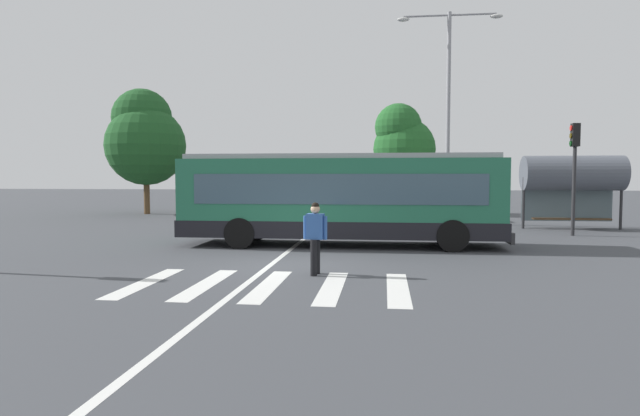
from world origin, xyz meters
The scene contains 15 objects.
ground_plane centered at (0.00, 0.00, 0.00)m, with size 160.00×160.00×0.00m, color #424449.
city_transit_bus centered at (1.02, 4.11, 1.59)m, with size 10.74×2.71×3.06m.
pedestrian_crossing_street centered at (0.87, -1.32, 0.97)m, with size 0.58×0.43×1.72m.
parked_car_red centered at (-4.38, 15.14, 0.77)m, with size 1.99×4.56×1.35m.
parked_car_blue centered at (-1.54, 15.07, 0.77)m, with size 2.04×4.58×1.35m.
parked_car_black centered at (1.15, 14.88, 0.77)m, with size 1.98×4.55×1.35m.
parked_car_white centered at (3.69, 14.92, 0.77)m, with size 2.03×4.58×1.35m.
parked_car_champagne centered at (6.29, 15.09, 0.77)m, with size 2.01×4.57×1.35m.
traffic_light_far_corner centered at (9.87, 8.15, 2.97)m, with size 0.33×0.32×4.40m.
bus_stop_shelter centered at (10.75, 10.94, 2.42)m, with size 4.24×1.54×3.25m.
twin_arm_street_lamp centered at (5.54, 12.82, 6.23)m, with size 4.99×0.32×10.23m.
background_tree_left centered at (-12.31, 17.81, 4.75)m, with size 4.90×4.90×7.80m.
background_tree_right centered at (3.61, 19.85, 4.44)m, with size 3.88×3.88×6.86m.
crosswalk_painted_stripes centered at (0.04, -2.69, 0.00)m, with size 5.92×3.36×0.01m.
lane_center_line centered at (-0.48, 2.00, 0.00)m, with size 0.16×24.00×0.01m, color silver.
Camera 1 is at (2.47, -13.59, 2.32)m, focal length 29.64 mm.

